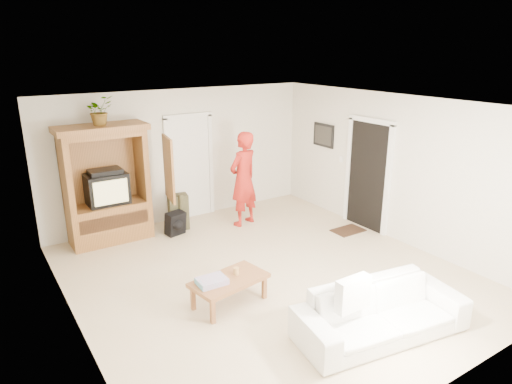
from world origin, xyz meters
The scene contains 19 objects.
floor centered at (0.00, 0.00, 0.00)m, with size 6.00×6.00×0.00m, color tan.
ceiling centered at (0.00, 0.00, 2.60)m, with size 6.00×6.00×0.00m, color white.
wall_back centered at (0.00, 3.00, 1.30)m, with size 5.50×5.50×0.00m, color silver.
wall_front centered at (0.00, -3.00, 1.30)m, with size 5.50×5.50×0.00m, color silver.
wall_left centered at (-2.75, 0.00, 1.30)m, with size 6.00×6.00×0.00m, color silver.
wall_right centered at (2.75, 0.00, 1.30)m, with size 6.00×6.00×0.00m, color silver.
armoire centered at (-1.58, 2.66, 0.91)m, with size 1.82×1.14×2.10m.
door_back centered at (0.15, 2.97, 1.02)m, with size 0.85×0.05×2.04m, color white.
doorway_right centered at (2.73, 0.60, 1.02)m, with size 0.05×0.90×2.04m, color black.
framed_picture centered at (2.73, 1.90, 1.60)m, with size 0.03×0.60×0.48m, color black.
doormat centered at (2.30, 0.60, 0.01)m, with size 0.60×0.40×0.02m, color #382316.
plant centered at (-1.60, 2.63, 2.34)m, with size 0.44×0.38×0.49m, color #4C7238.
man centered at (0.83, 2.01, 0.92)m, with size 0.67×0.44×1.85m, color #A71D16.
sofa centered at (0.29, -2.00, 0.31)m, with size 2.11×0.83×0.62m, color white.
coffee_table centered at (-0.89, -0.40, 0.33)m, with size 1.11×0.72×0.38m.
towel centered at (-1.15, -0.40, 0.42)m, with size 0.38×0.28×0.08m, color #F05086.
candle centered at (-0.75, -0.35, 0.43)m, with size 0.08×0.08×0.10m, color tan.
backpack_black centered at (-0.53, 2.24, 0.22)m, with size 0.35×0.21×0.43m, color black, non-canonical shape.
backpack_olive centered at (-0.35, 2.49, 0.34)m, with size 0.36×0.27×0.68m, color #47442B, non-canonical shape.
Camera 1 is at (-3.59, -5.19, 3.37)m, focal length 32.00 mm.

